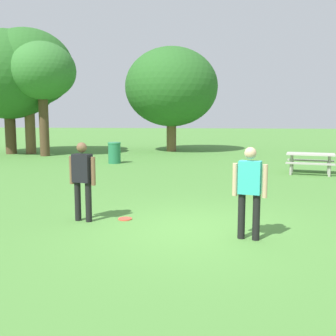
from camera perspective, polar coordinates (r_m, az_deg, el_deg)
ground_plane at (r=7.96m, az=3.19°, el=-8.56°), size 120.00×120.00×0.00m
person_thrower at (r=8.55m, az=-11.86°, el=-1.14°), size 0.59×0.31×1.64m
person_catcher at (r=7.27m, az=11.33°, el=-2.61°), size 0.59×0.31×1.64m
frisbee at (r=8.72m, az=-6.02°, el=-7.08°), size 0.29×0.29×0.03m
picnic_table_near at (r=16.15m, az=19.27°, el=1.23°), size 1.98×1.77×0.77m
trash_can_beside_table at (r=18.69m, az=-7.50°, el=2.12°), size 0.59×0.59×0.96m
tree_tall_left at (r=24.79m, az=-21.50°, el=12.00°), size 5.74×5.74×6.84m
tree_broad_center at (r=24.55m, az=-19.03°, el=13.01°), size 5.05×5.05×6.92m
tree_far_right at (r=22.92m, az=-17.21°, el=12.69°), size 3.55×3.55×5.99m
tree_slender_mid at (r=24.72m, az=0.48°, el=11.23°), size 5.51×5.51×6.18m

